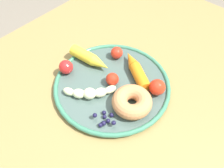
% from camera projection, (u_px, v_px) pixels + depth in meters
% --- Properties ---
extents(dining_table, '(1.16, 0.92, 0.75)m').
position_uv_depth(dining_table, '(121.00, 116.00, 0.66)').
color(dining_table, olive).
rests_on(dining_table, ground_plane).
extents(plate, '(0.31, 0.31, 0.02)m').
position_uv_depth(plate, '(112.00, 85.00, 0.62)').
color(plate, '#435851').
rests_on(plate, dining_table).
extents(banana, '(0.11, 0.11, 0.03)m').
position_uv_depth(banana, '(90.00, 93.00, 0.58)').
color(banana, beige).
rests_on(banana, plate).
extents(carrot_orange, '(0.10, 0.13, 0.03)m').
position_uv_depth(carrot_orange, '(136.00, 69.00, 0.63)').
color(carrot_orange, orange).
rests_on(carrot_orange, plate).
extents(carrot_yellow, '(0.05, 0.13, 0.03)m').
position_uv_depth(carrot_yellow, '(90.00, 59.00, 0.65)').
color(carrot_yellow, yellow).
rests_on(carrot_yellow, plate).
extents(donut, '(0.14, 0.14, 0.04)m').
position_uv_depth(donut, '(132.00, 102.00, 0.56)').
color(donut, '#C1804D').
rests_on(donut, plate).
extents(blueberry_pile, '(0.05, 0.06, 0.02)m').
position_uv_depth(blueberry_pile, '(105.00, 119.00, 0.54)').
color(blueberry_pile, '#191638').
rests_on(blueberry_pile, plate).
extents(tomato_near, '(0.04, 0.04, 0.04)m').
position_uv_depth(tomato_near, '(157.00, 87.00, 0.58)').
color(tomato_near, red).
rests_on(tomato_near, plate).
extents(tomato_mid, '(0.04, 0.04, 0.04)m').
position_uv_depth(tomato_mid, '(117.00, 53.00, 0.67)').
color(tomato_mid, red).
rests_on(tomato_mid, plate).
extents(tomato_far, '(0.04, 0.04, 0.04)m').
position_uv_depth(tomato_far, '(112.00, 79.00, 0.60)').
color(tomato_far, red).
rests_on(tomato_far, plate).
extents(tomato_extra, '(0.04, 0.04, 0.04)m').
position_uv_depth(tomato_extra, '(66.00, 67.00, 0.63)').
color(tomato_extra, red).
rests_on(tomato_extra, plate).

